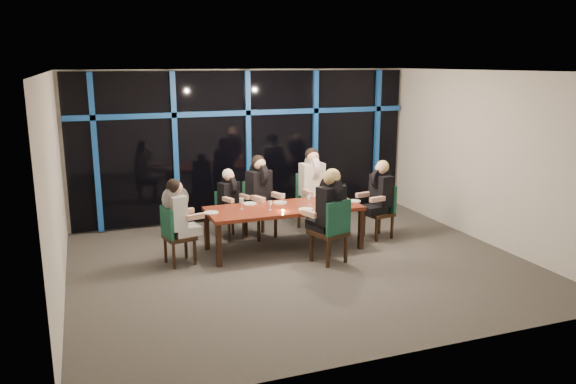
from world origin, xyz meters
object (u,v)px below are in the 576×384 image
diner_end_left (178,209)px  chair_far_mid (258,206)px  chair_end_right (382,208)px  wine_bottle (344,196)px  dining_table (284,211)px  chair_far_left (228,212)px  diner_end_right (379,188)px  diner_far_mid (260,185)px  chair_far_right (311,198)px  diner_far_left (230,194)px  chair_near_mid (333,228)px  diner_far_right (313,177)px  chair_end_left (174,233)px  diner_near_mid (329,202)px  water_pitcher (330,198)px

diner_end_left → chair_far_mid: bearing=-71.6°
chair_end_right → wine_bottle: (-0.88, -0.22, 0.35)m
dining_table → chair_far_left: chair_far_left is taller
dining_table → diner_end_left: diner_end_left is taller
dining_table → diner_end_right: size_ratio=2.75×
wine_bottle → diner_far_mid: bearing=140.7°
chair_far_right → diner_far_left: bearing=-179.7°
chair_near_mid → diner_far_right: diner_far_right is taller
chair_near_mid → diner_far_right: size_ratio=1.00×
chair_far_mid → chair_near_mid: chair_near_mid is taller
dining_table → chair_end_left: size_ratio=2.75×
chair_far_left → diner_far_left: 0.36m
diner_far_right → diner_end_right: diner_far_right is taller
diner_end_left → diner_near_mid: size_ratio=0.90×
diner_far_right → chair_far_right: bearing=90.0°
chair_end_right → diner_end_left: (-3.71, -0.13, 0.36)m
chair_far_left → diner_end_right: 2.77m
chair_far_mid → chair_far_right: (1.10, 0.13, 0.02)m
chair_far_left → diner_end_left: size_ratio=0.95×
dining_table → diner_near_mid: bearing=-61.7°
chair_far_mid → diner_near_mid: diner_near_mid is taller
chair_far_right → diner_far_left: size_ratio=1.26×
dining_table → water_pitcher: (0.82, -0.08, 0.17)m
chair_near_mid → diner_near_mid: size_ratio=1.03×
chair_far_right → wine_bottle: (0.13, -1.19, 0.29)m
chair_far_left → chair_end_right: bearing=-41.8°
chair_far_right → diner_end_left: 2.94m
chair_far_mid → diner_far_mid: diner_far_mid is taller
diner_end_left → diner_end_right: diner_end_right is taller
chair_end_right → diner_end_right: 0.39m
wine_bottle → chair_end_left: bearing=178.6°
diner_end_left → diner_end_right: 3.63m
diner_far_mid → diner_far_right: diner_far_right is taller
chair_far_mid → wine_bottle: wine_bottle is taller
diner_far_right → chair_far_mid: bearing=178.7°
chair_end_left → diner_end_left: diner_end_left is taller
diner_end_right → water_pitcher: size_ratio=4.65×
chair_far_left → dining_table: bearing=-75.5°
chair_near_mid → diner_end_left: diner_end_left is taller
chair_far_left → chair_end_right: size_ratio=0.90×
chair_end_left → water_pitcher: size_ratio=4.63×
chair_far_right → water_pitcher: bearing=-97.8°
chair_far_left → diner_far_right: size_ratio=0.84×
chair_near_mid → diner_end_right: size_ratio=1.10×
dining_table → wine_bottle: (1.04, -0.18, 0.21)m
diner_near_mid → water_pitcher: 0.86m
dining_table → diner_far_mid: bearing=101.5°
chair_far_right → diner_far_right: (0.01, -0.09, 0.42)m
chair_far_mid → chair_near_mid: 1.93m
chair_far_right → diner_far_left: diner_far_left is taller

